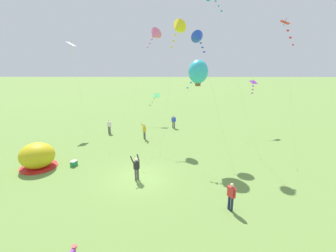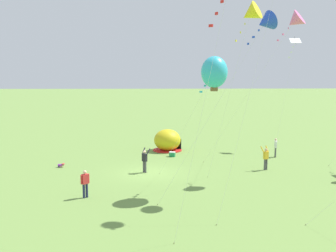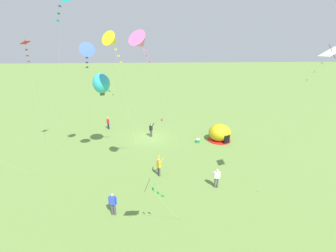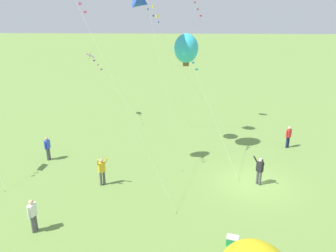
% 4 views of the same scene
% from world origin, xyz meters
% --- Properties ---
extents(ground_plane, '(300.00, 300.00, 0.00)m').
position_xyz_m(ground_plane, '(0.00, 0.00, 0.00)').
color(ground_plane, olive).
extents(popup_tent, '(2.81, 2.81, 2.10)m').
position_xyz_m(popup_tent, '(-8.46, 1.72, 1.00)').
color(popup_tent, gold).
rests_on(popup_tent, ground).
extents(cooler_box, '(0.50, 0.61, 0.44)m').
position_xyz_m(cooler_box, '(-5.69, 2.07, 0.22)').
color(cooler_box, '#1E8C4C').
rests_on(cooler_box, ground).
extents(toddler_crawling, '(0.28, 0.55, 0.32)m').
position_xyz_m(toddler_crawling, '(-1.90, -7.06, 0.18)').
color(toddler_crawling, purple).
rests_on(toddler_crawling, ground).
extents(person_with_toddler, '(0.58, 0.32, 1.72)m').
position_xyz_m(person_with_toddler, '(2.81, 13.90, 0.96)').
color(person_with_toddler, '#4C4C51').
rests_on(person_with_toddler, ground).
extents(person_flying_kite, '(0.66, 0.72, 1.89)m').
position_xyz_m(person_flying_kite, '(-0.57, 9.20, 1.00)').
color(person_flying_kite, '#4C4C51').
rests_on(person_flying_kite, ground).
extents(person_near_tent, '(0.57, 0.34, 1.72)m').
position_xyz_m(person_near_tent, '(-5.16, 11.39, 0.96)').
color(person_near_tent, '#4C4C51').
rests_on(person_near_tent, ground).
extents(person_watching_sky, '(0.42, 0.49, 1.72)m').
position_xyz_m(person_watching_sky, '(5.91, -3.74, 0.96)').
color(person_watching_sky, '#1E2347').
rests_on(person_watching_sky, ground).
extents(person_strolling, '(0.71, 0.69, 1.89)m').
position_xyz_m(person_strolling, '(-0.05, -0.27, 1.00)').
color(person_strolling, '#4C4C51').
rests_on(person_strolling, ground).
extents(kite_pink, '(4.93, 6.95, 12.07)m').
position_xyz_m(kite_pink, '(0.62, 10.60, 11.27)').
color(kite_pink, silver).
rests_on(kite_pink, ground).
extents(kite_cyan, '(5.24, 4.23, 8.62)m').
position_xyz_m(kite_cyan, '(4.72, 4.25, 7.62)').
color(kite_cyan, silver).
rests_on(kite_cyan, ground).
extents(kite_red, '(1.77, 2.92, 11.67)m').
position_xyz_m(kite_red, '(11.36, 3.65, 10.80)').
color(kite_red, silver).
rests_on(kite_red, ground).
extents(kite_blue, '(3.17, 7.41, 11.36)m').
position_xyz_m(kite_blue, '(5.03, 7.25, 10.61)').
color(kite_blue, silver).
rests_on(kite_blue, ground).
extents(kite_green, '(2.56, 2.30, 4.38)m').
position_xyz_m(kite_green, '(0.27, 16.51, 3.87)').
color(kite_green, silver).
rests_on(kite_green, ground).
extents(kite_white, '(2.32, 2.76, 11.12)m').
position_xyz_m(kite_white, '(-10.03, 14.41, 10.43)').
color(kite_white, silver).
rests_on(kite_white, ground).
extents(kite_yellow, '(2.49, 3.45, 12.23)m').
position_xyz_m(kite_yellow, '(2.99, 6.82, 11.42)').
color(kite_yellow, silver).
rests_on(kite_yellow, ground).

